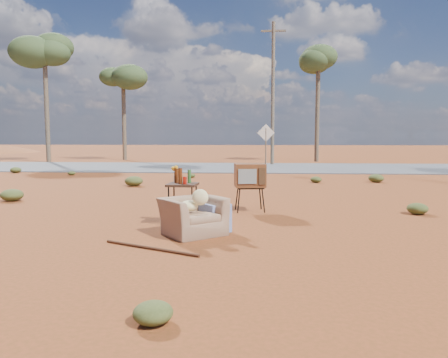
{
  "coord_description": "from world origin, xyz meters",
  "views": [
    {
      "loc": [
        1.03,
        -7.68,
        1.67
      ],
      "look_at": [
        0.4,
        1.07,
        0.8
      ],
      "focal_mm": 35.0,
      "sensor_mm": 36.0,
      "label": 1
    }
  ],
  "objects": [
    {
      "name": "eucalyptus_left",
      "position": [
        -12.0,
        19.0,
        6.92
      ],
      "size": [
        3.2,
        3.2,
        8.1
      ],
      "color": "brown",
      "rests_on": "ground"
    },
    {
      "name": "tv_unit",
      "position": [
        0.92,
        1.91,
        0.78
      ],
      "size": [
        0.73,
        0.62,
        1.06
      ],
      "rotation": [
        0.0,
        0.0,
        0.15
      ],
      "color": "black",
      "rests_on": "ground"
    },
    {
      "name": "eucalyptus_center",
      "position": [
        5.0,
        21.0,
        6.43
      ],
      "size": [
        3.2,
        3.2,
        7.6
      ],
      "color": "brown",
      "rests_on": "ground"
    },
    {
      "name": "utility_pole_center",
      "position": [
        2.0,
        17.5,
        4.15
      ],
      "size": [
        1.4,
        0.2,
        8.0
      ],
      "color": "brown",
      "rests_on": "ground"
    },
    {
      "name": "scrub_patch",
      "position": [
        -0.82,
        4.41,
        0.14
      ],
      "size": [
        17.49,
        8.07,
        0.33
      ],
      "color": "#4A5123",
      "rests_on": "ground"
    },
    {
      "name": "eucalyptus_near_left",
      "position": [
        -8.0,
        22.0,
        5.45
      ],
      "size": [
        3.2,
        3.2,
        6.6
      ],
      "color": "brown",
      "rests_on": "ground"
    },
    {
      "name": "side_table",
      "position": [
        -0.36,
        0.39,
        0.81
      ],
      "size": [
        0.57,
        0.57,
        1.09
      ],
      "rotation": [
        0.0,
        0.0,
        -0.04
      ],
      "color": "#341E13",
      "rests_on": "ground"
    },
    {
      "name": "rusty_bar",
      "position": [
        -0.5,
        -1.48,
        0.02
      ],
      "size": [
        1.56,
        0.78,
        0.05
      ],
      "primitive_type": "cylinder",
      "rotation": [
        0.0,
        1.57,
        -0.45
      ],
      "color": "#502915",
      "rests_on": "ground"
    },
    {
      "name": "highway",
      "position": [
        0.0,
        15.0,
        0.02
      ],
      "size": [
        140.0,
        7.0,
        0.04
      ],
      "primitive_type": "cube",
      "color": "#565659",
      "rests_on": "ground"
    },
    {
      "name": "ground",
      "position": [
        0.0,
        0.0,
        0.0
      ],
      "size": [
        140.0,
        140.0,
        0.0
      ],
      "primitive_type": "plane",
      "color": "brown",
      "rests_on": "ground"
    },
    {
      "name": "road_sign",
      "position": [
        1.5,
        12.0,
        1.5
      ],
      "size": [
        0.78,
        0.06,
        2.19
      ],
      "color": "brown",
      "rests_on": "ground"
    },
    {
      "name": "armchair",
      "position": [
        0.04,
        -0.4,
        0.4
      ],
      "size": [
        1.22,
        1.28,
        0.85
      ],
      "rotation": [
        0.0,
        0.0,
        0.68
      ],
      "color": "#8B664B",
      "rests_on": "ground"
    }
  ]
}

